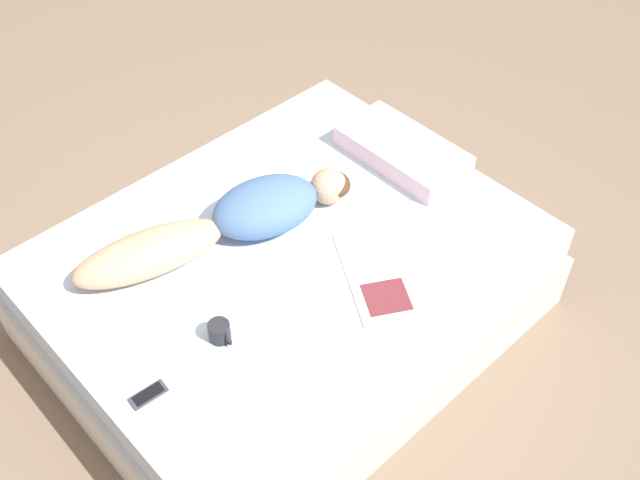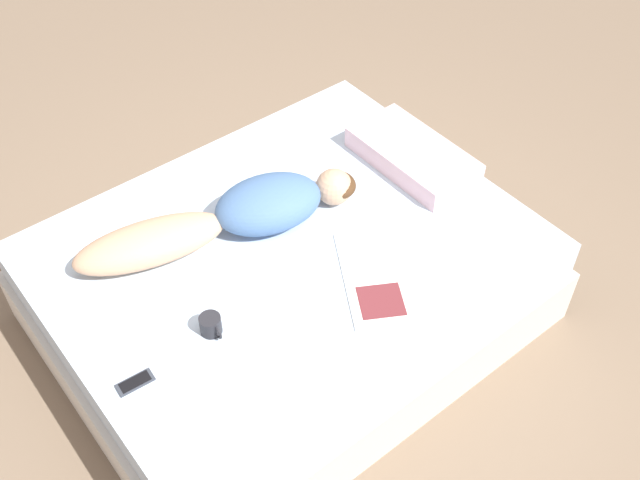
# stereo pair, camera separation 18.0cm
# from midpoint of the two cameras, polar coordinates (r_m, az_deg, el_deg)

# --- Properties ---
(ground_plane) EXTENTS (12.00, 12.00, 0.00)m
(ground_plane) POSITION_cam_midpoint_polar(r_m,az_deg,el_deg) (3.68, -3.79, -5.98)
(ground_plane) COLOR #7A6651
(bed) EXTENTS (1.69, 2.11, 0.50)m
(bed) POSITION_cam_midpoint_polar(r_m,az_deg,el_deg) (3.49, -3.98, -3.48)
(bed) COLOR beige
(bed) RESTS_ON ground_plane
(person) EXTENTS (0.56, 1.31, 0.21)m
(person) POSITION_cam_midpoint_polar(r_m,az_deg,el_deg) (3.31, -8.46, 1.37)
(person) COLOR tan
(person) RESTS_ON bed
(open_magazine) EXTENTS (0.60, 0.50, 0.01)m
(open_magazine) POSITION_cam_midpoint_polar(r_m,az_deg,el_deg) (3.18, 2.80, -2.71)
(open_magazine) COLOR white
(open_magazine) RESTS_ON bed
(coffee_mug) EXTENTS (0.12, 0.09, 0.08)m
(coffee_mug) POSITION_cam_midpoint_polar(r_m,az_deg,el_deg) (2.98, -9.39, -6.94)
(coffee_mug) COLOR #232328
(coffee_mug) RESTS_ON bed
(cell_phone) EXTENTS (0.07, 0.15, 0.01)m
(cell_phone) POSITION_cam_midpoint_polar(r_m,az_deg,el_deg) (2.91, -14.72, -11.39)
(cell_phone) COLOR #333842
(cell_phone) RESTS_ON bed
(pillow) EXTENTS (0.64, 0.33, 0.11)m
(pillow) POSITION_cam_midpoint_polar(r_m,az_deg,el_deg) (3.71, 4.91, 6.77)
(pillow) COLOR beige
(pillow) RESTS_ON bed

